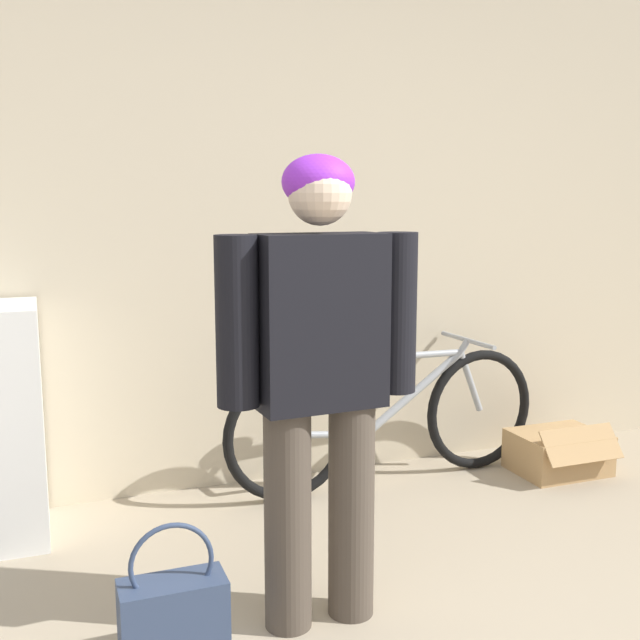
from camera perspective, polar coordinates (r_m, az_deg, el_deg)
The scene contains 5 objects.
wall_back at distance 3.72m, azimuth -4.61°, elevation 7.23°, with size 8.00×0.07×2.60m.
person at distance 2.43m, azimuth -0.01°, elevation -3.44°, with size 0.68×0.23×1.56m.
bicycle at distance 3.80m, azimuth 5.29°, elevation -7.39°, with size 1.73×0.46×0.72m.
handbag at distance 2.51m, azimuth -11.10°, elevation -21.36°, with size 0.33×0.15×0.46m.
cardboard_box at distance 4.20m, azimuth 17.71°, elevation -9.55°, with size 0.46×0.42×0.28m.
Camera 1 is at (-1.02, -1.06, 1.41)m, focal length 42.00 mm.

